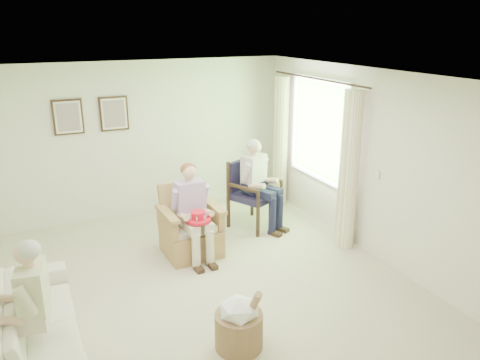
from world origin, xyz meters
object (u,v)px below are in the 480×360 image
(sofa, at_px, (34,323))
(hatbox, at_px, (239,323))
(wicker_armchair, at_px, (190,232))
(wood_armchair, at_px, (252,190))
(person_wicker, at_px, (192,206))
(person_dark, at_px, (258,178))
(person_sofa, at_px, (29,300))
(red_hat, at_px, (198,218))

(sofa, distance_m, hatbox, 2.05)
(wicker_armchair, xyz_separation_m, wood_armchair, (1.27, 0.56, 0.27))
(person_wicker, bearing_deg, person_dark, 20.41)
(wicker_armchair, xyz_separation_m, person_sofa, (-2.12, -1.60, 0.40))
(red_hat, distance_m, hatbox, 1.91)
(wicker_armchair, bearing_deg, red_hat, -90.41)
(sofa, bearing_deg, person_dark, -62.91)
(wood_armchair, distance_m, person_dark, 0.31)
(person_wicker, bearing_deg, person_sofa, -147.05)
(sofa, xyz_separation_m, red_hat, (2.13, 1.01, 0.37))
(person_dark, distance_m, hatbox, 3.04)
(person_dark, relative_size, red_hat, 4.16)
(wicker_armchair, xyz_separation_m, red_hat, (0.01, -0.34, 0.36))
(wood_armchair, bearing_deg, hatbox, -145.31)
(person_wicker, relative_size, person_sofa, 1.05)
(person_dark, distance_m, person_sofa, 3.93)
(person_wicker, distance_m, red_hat, 0.23)
(person_dark, relative_size, hatbox, 1.96)
(person_sofa, bearing_deg, red_hat, 130.79)
(person_wicker, distance_m, hatbox, 2.13)
(sofa, bearing_deg, person_sofa, 180.00)
(wicker_armchair, relative_size, person_sofa, 0.79)
(red_hat, bearing_deg, wood_armchair, 35.50)
(wood_armchair, distance_m, sofa, 3.90)
(red_hat, bearing_deg, wicker_armchair, 91.33)
(person_dark, bearing_deg, sofa, -179.36)
(person_sofa, bearing_deg, sofa, -169.83)
(person_sofa, distance_m, red_hat, 2.47)
(sofa, height_order, person_wicker, person_wicker)
(person_sofa, bearing_deg, wood_armchair, 132.68)
(person_dark, bearing_deg, person_wicker, 175.69)
(hatbox, bearing_deg, sofa, 155.89)
(wood_armchair, height_order, person_dark, person_dark)
(person_wicker, xyz_separation_m, red_hat, (0.01, -0.21, -0.10))
(red_hat, bearing_deg, person_wicker, 92.17)
(hatbox, bearing_deg, red_hat, 82.20)
(wood_armchair, xyz_separation_m, person_wicker, (-1.27, -0.69, 0.19))
(wood_armchair, xyz_separation_m, red_hat, (-1.26, -0.90, 0.09))
(wood_armchair, relative_size, red_hat, 3.14)
(sofa, bearing_deg, wicker_armchair, -57.52)
(wicker_armchair, distance_m, person_wicker, 0.47)
(wood_armchair, height_order, hatbox, wood_armchair)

